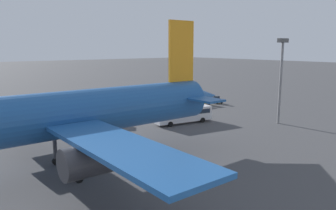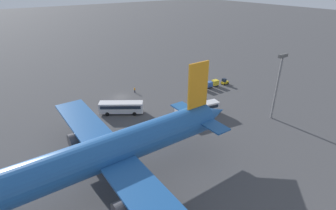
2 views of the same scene
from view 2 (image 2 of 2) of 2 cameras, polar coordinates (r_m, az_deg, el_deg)
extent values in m
plane|color=#424244|center=(79.88, -10.17, 1.72)|extent=(600.00, 600.00, 0.00)
cylinder|color=#1E5193|center=(43.18, -15.14, -10.62)|extent=(45.18, 5.77, 5.52)
cone|color=#1E5193|center=(54.22, 9.30, -1.96)|extent=(7.21, 5.01, 4.97)
cube|color=#1E5193|center=(35.19, -2.95, -21.20)|extent=(5.98, 20.80, 0.44)
cube|color=#1E5193|center=(54.85, -17.85, -3.44)|extent=(5.98, 20.80, 0.44)
cube|color=orange|center=(48.76, 6.55, 4.24)|extent=(4.52, 0.39, 8.83)
cube|color=#1E5193|center=(51.84, 6.56, -2.47)|extent=(3.24, 14.37, 0.28)
cylinder|color=#38383D|center=(37.91, -7.44, -20.88)|extent=(5.43, 3.07, 3.04)
cylinder|color=#38383D|center=(52.80, -17.89, -6.87)|extent=(5.43, 3.07, 3.04)
cylinder|color=#38383D|center=(44.28, -9.77, -17.26)|extent=(0.50, 0.50, 4.42)
cylinder|color=black|center=(45.49, -9.60, -18.88)|extent=(0.90, 0.50, 0.90)
cylinder|color=#38383D|center=(49.44, -13.53, -12.34)|extent=(0.50, 0.50, 4.42)
cylinder|color=black|center=(50.53, -13.32, -13.91)|extent=(0.90, 0.50, 0.90)
cube|color=silver|center=(69.50, -10.14, -0.45)|extent=(10.91, 8.53, 2.73)
cube|color=#192333|center=(69.29, -10.17, -0.09)|extent=(10.18, 8.06, 0.87)
cylinder|color=black|center=(69.50, -13.08, -1.96)|extent=(1.00, 0.80, 1.00)
cylinder|color=black|center=(71.96, -12.66, -0.90)|extent=(1.00, 0.80, 1.00)
cylinder|color=black|center=(68.37, -7.32, -1.94)|extent=(1.00, 0.80, 1.00)
cylinder|color=black|center=(70.86, -7.10, -0.87)|extent=(1.00, 0.80, 1.00)
cube|color=silver|center=(67.62, 6.42, -0.98)|extent=(12.26, 4.36, 2.71)
cube|color=#192333|center=(67.41, 6.44, -0.62)|extent=(11.32, 4.25, 0.87)
cylinder|color=black|center=(65.51, 4.19, -3.11)|extent=(1.03, 0.45, 1.00)
cylinder|color=black|center=(67.52, 3.09, -2.13)|extent=(1.03, 0.45, 1.00)
cylinder|color=black|center=(69.14, 9.57, -1.77)|extent=(1.03, 0.45, 1.00)
cylinder|color=black|center=(71.05, 8.37, -0.88)|extent=(1.03, 0.45, 1.00)
cube|color=gold|center=(90.15, 12.27, 4.84)|extent=(2.40, 1.31, 0.70)
cube|color=#192333|center=(89.55, 12.13, 5.32)|extent=(1.08, 1.17, 1.10)
cylinder|color=black|center=(89.26, 12.19, 4.39)|extent=(0.60, 0.22, 0.60)
cylinder|color=black|center=(90.15, 11.56, 4.67)|extent=(0.60, 0.22, 0.60)
cylinder|color=black|center=(90.42, 12.94, 4.60)|extent=(0.60, 0.22, 0.60)
cylinder|color=black|center=(91.30, 12.30, 4.87)|extent=(0.60, 0.22, 0.60)
cylinder|color=#1E1E2D|center=(82.21, -7.24, 2.97)|extent=(0.32, 0.32, 0.85)
cylinder|color=orange|center=(81.92, -7.27, 3.46)|extent=(0.38, 0.38, 0.65)
sphere|color=tan|center=(81.75, -7.29, 3.74)|extent=(0.24, 0.24, 0.24)
cube|color=#38383D|center=(88.06, 10.20, 4.35)|extent=(2.09, 1.79, 0.10)
cube|color=gold|center=(87.76, 10.24, 4.86)|extent=(1.99, 1.71, 1.60)
cylinder|color=black|center=(87.23, 10.08, 3.98)|extent=(0.37, 0.14, 0.36)
cylinder|color=black|center=(88.11, 9.54, 4.25)|extent=(0.37, 0.14, 0.36)
cylinder|color=black|center=(88.19, 10.83, 4.16)|extent=(0.37, 0.14, 0.36)
cylinder|color=black|center=(89.06, 10.29, 4.43)|extent=(0.37, 0.14, 0.36)
cube|color=#38383D|center=(86.29, 8.89, 3.99)|extent=(2.09, 1.79, 0.10)
cube|color=#33569E|center=(85.98, 8.93, 4.51)|extent=(1.99, 1.71, 1.60)
cylinder|color=black|center=(85.46, 8.76, 3.61)|extent=(0.37, 0.14, 0.36)
cylinder|color=black|center=(86.37, 8.22, 3.89)|extent=(0.37, 0.14, 0.36)
cylinder|color=black|center=(86.39, 9.54, 3.80)|extent=(0.37, 0.14, 0.36)
cylinder|color=black|center=(87.29, 9.00, 4.08)|extent=(0.37, 0.14, 0.36)
cube|color=#38383D|center=(84.50, 7.57, 3.60)|extent=(2.09, 1.79, 0.10)
cube|color=orange|center=(84.19, 7.60, 4.13)|extent=(1.99, 1.71, 1.60)
cylinder|color=black|center=(83.69, 7.42, 3.21)|extent=(0.37, 0.14, 0.36)
cylinder|color=black|center=(84.60, 6.89, 3.50)|extent=(0.37, 0.14, 0.36)
cylinder|color=black|center=(84.59, 8.23, 3.41)|extent=(0.37, 0.14, 0.36)
cylinder|color=black|center=(85.49, 7.69, 3.69)|extent=(0.37, 0.14, 0.36)
cylinder|color=slate|center=(68.84, 22.55, 3.19)|extent=(0.50, 0.50, 15.81)
cube|color=#4C4C4C|center=(66.36, 23.77, 9.80)|extent=(2.80, 0.70, 0.80)
camera|label=1|loc=(17.66, 10.38, -74.85)|focal=35.00mm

